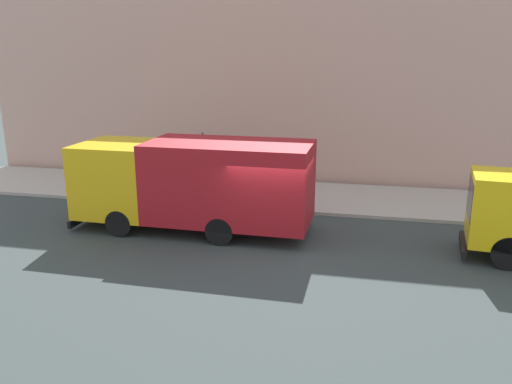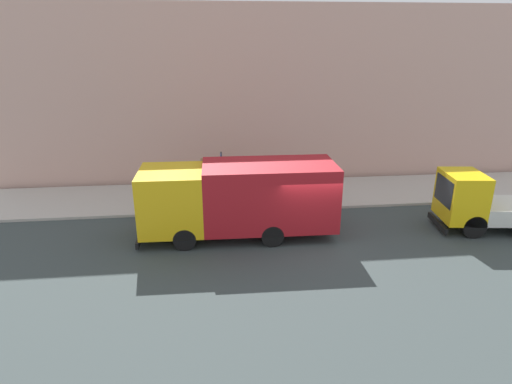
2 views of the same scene
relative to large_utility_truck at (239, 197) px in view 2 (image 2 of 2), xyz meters
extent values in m
plane|color=#353E3E|center=(-0.69, -2.70, -1.64)|extent=(80.00, 80.00, 0.00)
cube|color=#B1ABA2|center=(4.46, -2.70, -1.58)|extent=(4.32, 30.00, 0.12)
cube|color=#CB9F90|center=(7.12, -2.70, 2.98)|extent=(0.50, 30.00, 9.23)
cube|color=gold|center=(0.04, 2.61, -0.03)|extent=(2.60, 2.47, 2.35)
cube|color=black|center=(0.06, 3.80, 0.25)|extent=(2.15, 0.09, 1.32)
cube|color=maroon|center=(-0.02, -1.19, 0.05)|extent=(2.64, 5.20, 2.51)
cube|color=black|center=(0.06, 3.88, -1.40)|extent=(2.46, 0.16, 0.24)
cylinder|color=black|center=(-1.10, 2.14, -1.21)|extent=(0.31, 0.87, 0.86)
cylinder|color=black|center=(1.16, 2.10, -1.21)|extent=(0.31, 0.87, 0.86)
cylinder|color=black|center=(-1.15, -1.17, -1.21)|extent=(0.31, 0.87, 0.86)
cylinder|color=black|center=(1.11, -1.20, -1.21)|extent=(0.31, 0.87, 0.86)
cube|color=yellow|center=(-0.41, -9.04, -0.19)|extent=(2.10, 1.70, 1.95)
cube|color=black|center=(-0.33, -8.33, 0.04)|extent=(1.63, 0.25, 1.09)
cube|color=black|center=(-0.32, -8.25, -1.38)|extent=(1.87, 0.33, 0.24)
cylinder|color=black|center=(-1.26, -9.25, -1.17)|extent=(0.41, 0.97, 0.94)
cylinder|color=black|center=(0.37, -9.43, -1.17)|extent=(0.41, 0.97, 0.94)
cylinder|color=black|center=(0.14, -11.45, -1.17)|extent=(0.41, 0.97, 0.94)
cylinder|color=#422E4A|center=(5.40, 1.50, -1.09)|extent=(0.32, 0.32, 0.84)
cylinder|color=#2F2725|center=(5.40, 1.50, -0.35)|extent=(0.43, 0.43, 0.64)
sphere|color=#976A44|center=(5.40, 1.50, 0.07)|extent=(0.20, 0.20, 0.20)
cone|color=orange|center=(2.64, 2.54, -1.21)|extent=(0.44, 0.44, 0.62)
cylinder|color=#4C5156|center=(2.79, 0.59, -0.20)|extent=(0.08, 0.08, 2.64)
cube|color=blue|center=(2.79, 0.61, 0.87)|extent=(0.44, 0.03, 0.36)
camera|label=1|loc=(-15.10, -5.30, 4.04)|focal=35.75mm
camera|label=2|loc=(-15.96, 1.07, 5.87)|focal=30.37mm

